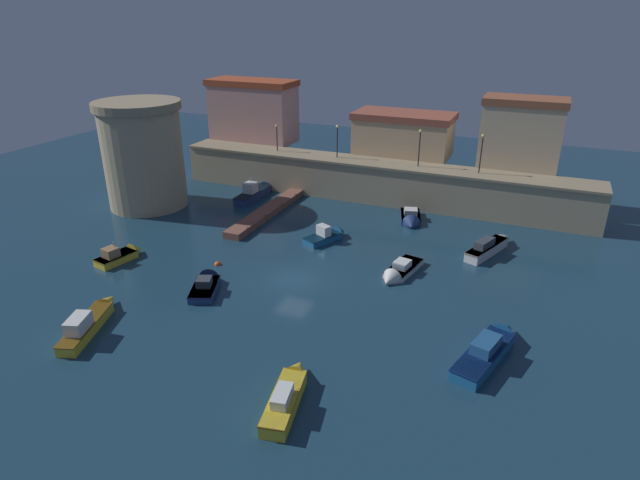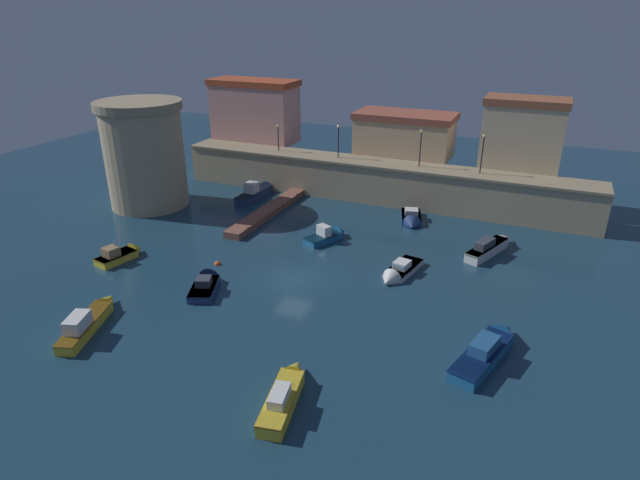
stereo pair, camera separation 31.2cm
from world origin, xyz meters
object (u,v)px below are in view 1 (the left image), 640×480
(fortress_tower, at_px, (143,154))
(quay_lamp_0, at_px, (277,133))
(moored_boat_6, at_px, (411,219))
(moored_boat_9, at_px, (207,283))
(quay_lamp_1, at_px, (337,136))
(moored_boat_0, at_px, (398,272))
(quay_lamp_2, at_px, (420,142))
(quay_lamp_3, at_px, (482,148))
(moored_boat_8, at_px, (490,348))
(moored_boat_1, at_px, (122,255))
(moored_boat_2, at_px, (329,235))
(moored_boat_7, at_px, (90,321))
(mooring_buoy_0, at_px, (218,265))
(moored_boat_5, at_px, (256,192))
(moored_boat_4, at_px, (490,246))
(moored_boat_3, at_px, (288,393))

(fortress_tower, height_order, quay_lamp_0, fortress_tower)
(moored_boat_6, xyz_separation_m, moored_boat_9, (-10.74, -18.77, 0.00))
(quay_lamp_1, relative_size, moored_boat_0, 0.65)
(quay_lamp_2, bearing_deg, moored_boat_6, -80.92)
(quay_lamp_0, bearing_deg, moored_boat_6, -16.44)
(quay_lamp_1, distance_m, quay_lamp_3, 14.98)
(moored_boat_6, distance_m, moored_boat_8, 21.45)
(quay_lamp_2, bearing_deg, moored_boat_1, -130.41)
(fortress_tower, relative_size, moored_boat_6, 2.21)
(moored_boat_2, bearing_deg, moored_boat_7, -178.31)
(quay_lamp_3, bearing_deg, moored_boat_8, -79.66)
(fortress_tower, bearing_deg, moored_boat_0, -10.77)
(mooring_buoy_0, bearing_deg, quay_lamp_0, 103.51)
(moored_boat_5, height_order, moored_boat_8, moored_boat_5)
(moored_boat_7, relative_size, moored_boat_9, 1.44)
(moored_boat_0, height_order, moored_boat_1, moored_boat_1)
(quay_lamp_0, distance_m, quay_lamp_3, 22.26)
(moored_boat_0, bearing_deg, moored_boat_4, 151.47)
(moored_boat_7, bearing_deg, moored_boat_3, -113.77)
(moored_boat_1, distance_m, moored_boat_6, 26.54)
(moored_boat_3, height_order, moored_boat_4, moored_boat_4)
(moored_boat_4, relative_size, moored_boat_7, 0.98)
(moored_boat_0, relative_size, mooring_buoy_0, 10.00)
(quay_lamp_1, bearing_deg, moored_boat_0, -54.69)
(quay_lamp_0, xyz_separation_m, moored_boat_7, (2.41, -31.34, -5.70))
(moored_boat_1, relative_size, moored_boat_2, 0.94)
(moored_boat_2, distance_m, moored_boat_7, 21.33)
(moored_boat_3, relative_size, moored_boat_8, 0.82)
(fortress_tower, relative_size, moored_boat_5, 1.53)
(quay_lamp_3, xyz_separation_m, mooring_buoy_0, (-17.39, -20.23, -6.75))
(quay_lamp_0, height_order, moored_boat_2, quay_lamp_0)
(fortress_tower, bearing_deg, quay_lamp_0, 48.69)
(quay_lamp_0, relative_size, moored_boat_4, 0.44)
(moored_boat_1, bearing_deg, moored_boat_0, -62.69)
(moored_boat_0, relative_size, moored_boat_7, 0.79)
(moored_boat_0, height_order, moored_boat_4, moored_boat_4)
(moored_boat_9, bearing_deg, moored_boat_5, -3.32)
(quay_lamp_3, bearing_deg, moored_boat_4, -73.63)
(fortress_tower, height_order, quay_lamp_3, fortress_tower)
(moored_boat_2, bearing_deg, quay_lamp_2, 3.30)
(moored_boat_4, relative_size, moored_boat_6, 1.38)
(quay_lamp_1, relative_size, moored_boat_4, 0.52)
(moored_boat_1, bearing_deg, fortress_tower, 41.54)
(quay_lamp_0, relative_size, mooring_buoy_0, 5.48)
(quay_lamp_3, relative_size, moored_boat_5, 0.54)
(moored_boat_1, bearing_deg, mooring_buoy_0, -62.20)
(mooring_buoy_0, bearing_deg, moored_boat_5, 108.81)
(moored_boat_0, bearing_deg, moored_boat_7, -37.14)
(quay_lamp_1, xyz_separation_m, moored_boat_1, (-10.24, -22.50, -6.13))
(quay_lamp_3, height_order, moored_boat_2, quay_lamp_3)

